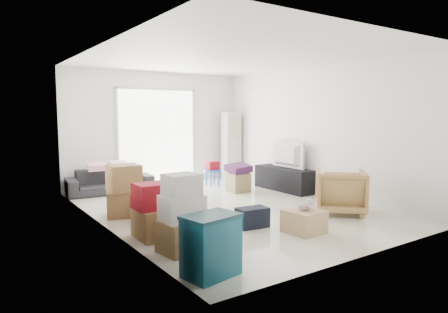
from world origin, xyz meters
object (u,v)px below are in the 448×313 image
storage_bins (211,245)px  tv_console (284,179)px  kids_table (212,168)px  wood_crate (304,221)px  television (284,165)px  ottoman (238,182)px  sofa (110,177)px  ac_tower (231,146)px  armchair (340,189)px

storage_bins → tv_console: bearing=38.7°
kids_table → wood_crate: bearing=-103.5°
kids_table → wood_crate: 4.09m
television → ottoman: television is taller
ottoman → storage_bins: bearing=-129.7°
sofa → television: bearing=-22.1°
ac_tower → television: ac_tower is taller
ac_tower → armchair: (-0.58, -4.08, -0.46)m
storage_bins → armchair: bearing=17.5°
tv_console → wood_crate: 3.22m
tv_console → sofa: (-3.34, 1.84, 0.09)m
tv_console → wood_crate: size_ratio=3.14×
storage_bins → kids_table: 5.38m
tv_console → storage_bins: size_ratio=2.33×
ac_tower → storage_bins: size_ratio=2.66×
tv_console → armchair: 2.19m
television → storage_bins: 5.00m
wood_crate → ottoman: bearing=71.5°
armchair → wood_crate: (-1.33, -0.46, -0.25)m
wood_crate → sofa: bearing=107.5°
television → ottoman: 1.11m
tv_console → armchair: bearing=-106.7°
storage_bins → kids_table: size_ratio=1.14×
sofa → ottoman: sofa is taller
ac_tower → tv_console: (0.05, -1.99, -0.62)m
ac_tower → tv_console: ac_tower is taller
armchair → storage_bins: 3.43m
television → sofa: 3.83m
ac_tower → television: size_ratio=1.74×
tv_console → armchair: size_ratio=1.85×
armchair → storage_bins: size_ratio=1.26×
ac_tower → wood_crate: (-1.91, -4.54, -0.71)m
storage_bins → ottoman: 4.60m
ac_tower → sofa: (-3.29, -0.15, -0.53)m
kids_table → wood_crate: kids_table is taller
television → wood_crate: bearing=144.6°
armchair → kids_table: 3.53m
tv_console → kids_table: (-1.01, 1.42, 0.15)m
ac_tower → tv_console: size_ratio=1.14×
ac_tower → ottoman: bearing=-120.2°
ottoman → kids_table: kids_table is taller
ottoman → sofa: bearing=149.0°
wood_crate → armchair: bearing=19.1°
sofa → wood_crate: sofa is taller
television → sofa: size_ratio=0.57×
ottoman → wood_crate: (-0.99, -2.97, -0.04)m
storage_bins → kids_table: (2.89, 4.54, 0.08)m
television → sofa: bearing=63.3°
ac_tower → television: bearing=-88.6°
ac_tower → wood_crate: size_ratio=3.58×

